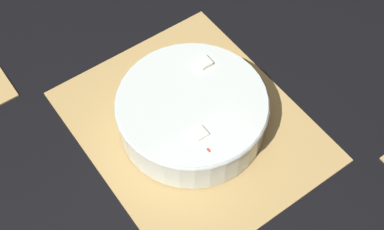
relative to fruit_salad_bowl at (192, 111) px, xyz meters
The scene contains 3 objects.
ground_plane 0.05m from the fruit_salad_bowl, 36.83° to the right, with size 6.00×6.00×0.00m, color black.
bamboo_mat_center 0.04m from the fruit_salad_bowl, 36.83° to the right, with size 0.45×0.37×0.01m.
fruit_salad_bowl is the anchor object (origin of this frame).
Camera 1 is at (-0.43, 0.31, 0.82)m, focal length 50.00 mm.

